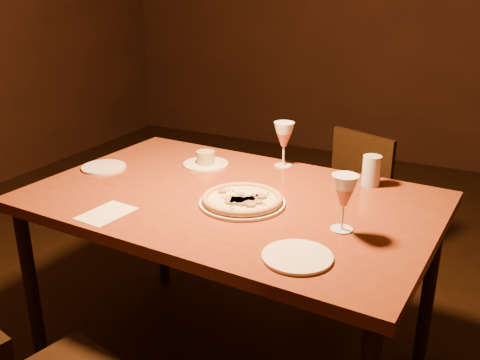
% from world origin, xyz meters
% --- Properties ---
extents(dining_table, '(1.62, 1.09, 0.84)m').
position_xyz_m(dining_table, '(-0.15, 0.20, 0.76)').
color(dining_table, brown).
rests_on(dining_table, floor).
extents(chair_far, '(0.53, 0.53, 0.84)m').
position_xyz_m(chair_far, '(0.03, 1.22, 0.47)').
color(chair_far, black).
rests_on(chair_far, floor).
extents(pizza_plate, '(0.33, 0.33, 0.04)m').
position_xyz_m(pizza_plate, '(-0.07, 0.15, 0.86)').
color(pizza_plate, white).
rests_on(pizza_plate, dining_table).
extents(ramekin_saucer, '(0.20, 0.20, 0.07)m').
position_xyz_m(ramekin_saucer, '(-0.43, 0.47, 0.86)').
color(ramekin_saucer, white).
rests_on(ramekin_saucer, dining_table).
extents(wine_glass_far, '(0.09, 0.09, 0.20)m').
position_xyz_m(wine_glass_far, '(-0.11, 0.62, 0.94)').
color(wine_glass_far, '#BB634E').
rests_on(wine_glass_far, dining_table).
extents(wine_glass_right, '(0.09, 0.09, 0.20)m').
position_xyz_m(wine_glass_right, '(0.32, 0.10, 0.94)').
color(wine_glass_right, '#BB634E').
rests_on(wine_glass_right, dining_table).
extents(water_tumbler, '(0.08, 0.08, 0.13)m').
position_xyz_m(water_tumbler, '(0.31, 0.57, 0.90)').
color(water_tumbler, '#AFB7BF').
rests_on(water_tumbler, dining_table).
extents(side_plate_left, '(0.20, 0.20, 0.01)m').
position_xyz_m(side_plate_left, '(-0.81, 0.23, 0.84)').
color(side_plate_left, white).
rests_on(side_plate_left, dining_table).
extents(side_plate_near, '(0.22, 0.22, 0.01)m').
position_xyz_m(side_plate_near, '(0.26, -0.15, 0.84)').
color(side_plate_near, white).
rests_on(side_plate_near, dining_table).
extents(menu_card, '(0.15, 0.21, 0.00)m').
position_xyz_m(menu_card, '(-0.48, -0.16, 0.84)').
color(menu_card, white).
rests_on(menu_card, dining_table).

